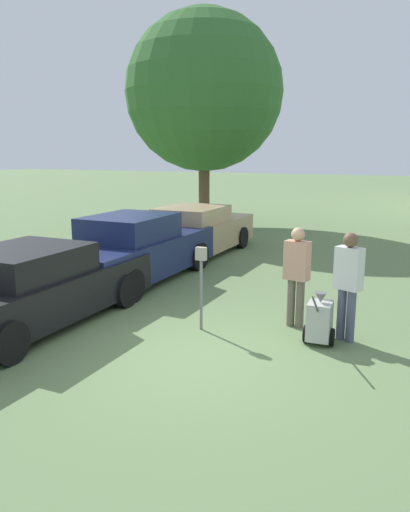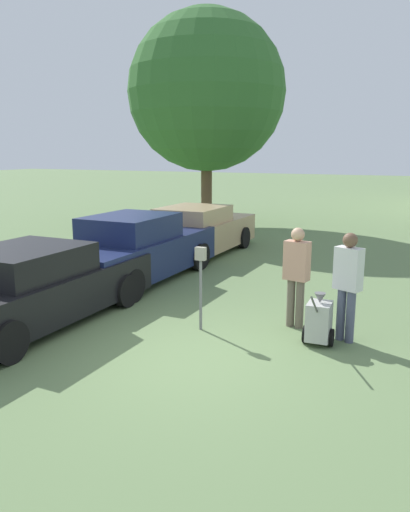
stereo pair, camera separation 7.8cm
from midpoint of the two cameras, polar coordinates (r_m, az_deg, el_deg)
ground_plane at (r=7.65m, az=-1.93°, el=-11.21°), size 120.00×120.00×0.00m
parked_car_black at (r=9.25m, az=-19.37°, el=-3.52°), size 2.07×4.79×1.40m
parked_car_navy at (r=11.77m, az=-8.31°, el=0.62°), size 2.03×4.93×1.57m
parked_car_tan at (r=14.62m, az=-1.37°, el=2.75°), size 2.03×4.97×1.43m
parking_meter at (r=8.37m, az=-0.71°, el=-1.96°), size 0.18×0.09×1.44m
person_worker at (r=8.64m, az=10.19°, el=-1.70°), size 0.46×0.30×1.75m
person_supervisor at (r=8.19m, az=15.78°, el=-2.63°), size 0.47×0.36×1.77m
equipment_cart at (r=8.11m, az=12.68°, el=-7.22°), size 0.48×0.99×1.00m
shade_tree at (r=20.36m, az=-0.22°, el=18.24°), size 6.11×6.11×8.31m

